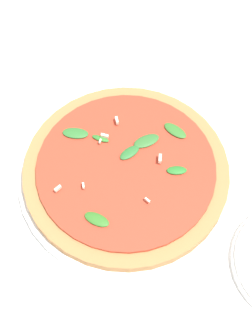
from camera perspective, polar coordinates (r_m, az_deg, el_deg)
ground_plane at (r=0.76m, az=-0.44°, el=-1.88°), size 6.00×6.00×0.00m
pizza_arugula_main at (r=0.75m, az=0.00°, el=-0.48°), size 0.35×0.35×0.05m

